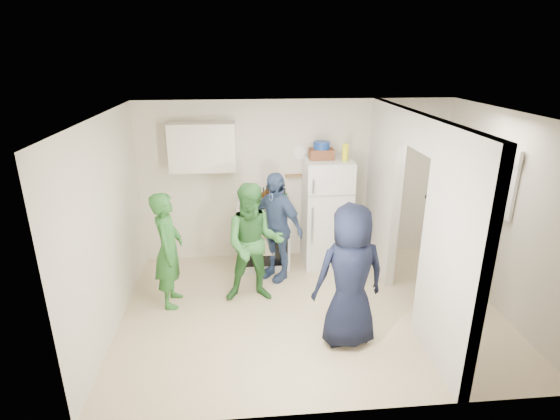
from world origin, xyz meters
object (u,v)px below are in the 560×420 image
object	(u,v)px
stove	(263,236)
wicker_basket	(321,154)
yellow_cup_stack_top	(345,152)
person_green_center	(254,244)
blue_bowl	(322,145)
person_nook	(443,243)
person_denim	(275,227)
fridge	(326,213)
person_green_left	(168,250)
person_navy	(350,276)

from	to	relation	value
stove	wicker_basket	distance (m)	1.54
yellow_cup_stack_top	person_green_center	distance (m)	1.90
wicker_basket	yellow_cup_stack_top	bearing A→B (deg)	-25.11
blue_bowl	person_nook	xyz separation A→B (m)	(1.43, -1.19, -1.07)
person_denim	fridge	bearing A→B (deg)	70.44
wicker_basket	person_green_center	size ratio (longest dim) A/B	0.22
blue_bowl	person_nook	size ratio (longest dim) A/B	0.15
yellow_cup_stack_top	person_green_left	distance (m)	2.80
person_navy	person_nook	distance (m)	1.68
fridge	person_denim	distance (m)	0.91
stove	blue_bowl	xyz separation A→B (m)	(0.87, 0.02, 1.40)
wicker_basket	person_green_left	bearing A→B (deg)	-153.98
fridge	wicker_basket	bearing A→B (deg)	153.43
person_green_left	person_navy	bearing A→B (deg)	-113.64
person_green_center	person_denim	world-z (taller)	person_green_center
person_green_left	person_denim	world-z (taller)	person_denim
stove	fridge	size ratio (longest dim) A/B	0.57
person_green_left	person_navy	size ratio (longest dim) A/B	0.93
wicker_basket	person_navy	world-z (taller)	wicker_basket
person_green_left	stove	bearing A→B (deg)	-49.48
person_green_center	wicker_basket	bearing A→B (deg)	46.23
person_green_left	person_green_center	size ratio (longest dim) A/B	0.95
wicker_basket	person_green_left	xyz separation A→B (m)	(-2.13, -1.04, -0.97)
fridge	yellow_cup_stack_top	bearing A→B (deg)	-24.44
stove	person_denim	distance (m)	0.56
stove	person_green_center	size ratio (longest dim) A/B	0.59
person_green_center	fridge	bearing A→B (deg)	42.19
person_denim	person_navy	bearing A→B (deg)	-21.84
fridge	person_nook	distance (m)	1.76
person_green_center	person_nook	world-z (taller)	person_green_center
stove	person_green_center	xyz separation A→B (m)	(-0.17, -1.01, 0.33)
wicker_basket	person_green_center	world-z (taller)	wicker_basket
stove	wicker_basket	world-z (taller)	wicker_basket
fridge	person_denim	world-z (taller)	fridge
person_nook	stove	bearing A→B (deg)	-84.33
wicker_basket	person_denim	world-z (taller)	wicker_basket
blue_bowl	person_green_left	size ratio (longest dim) A/B	0.16
person_green_left	person_denim	size ratio (longest dim) A/B	0.96
stove	person_navy	size ratio (longest dim) A/B	0.57
person_navy	stove	bearing A→B (deg)	-74.72
person_denim	person_nook	distance (m)	2.27
blue_bowl	person_nook	bearing A→B (deg)	-39.80
fridge	person_green_left	bearing A→B (deg)	-156.06
fridge	person_green_left	world-z (taller)	fridge
blue_bowl	yellow_cup_stack_top	distance (m)	0.36
stove	person_green_center	world-z (taller)	person_green_center
stove	person_green_center	bearing A→B (deg)	-99.61
wicker_basket	person_green_center	xyz separation A→B (m)	(-1.04, -1.03, -0.93)
wicker_basket	person_denim	xyz separation A→B (m)	(-0.71, -0.44, -0.94)
person_green_left	person_denim	xyz separation A→B (m)	(1.42, 0.60, 0.03)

